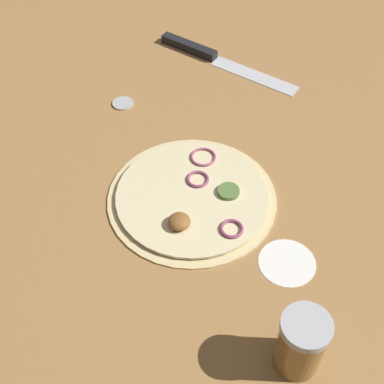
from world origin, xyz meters
TOP-DOWN VIEW (x-y plane):
  - ground_plane at (0.00, 0.00)m, footprint 3.00×3.00m
  - pizza at (0.00, 0.00)m, footprint 0.27×0.27m
  - knife at (-0.31, 0.24)m, footprint 0.30×0.14m
  - spice_jar at (0.30, -0.04)m, footprint 0.06×0.06m
  - loose_cap at (-0.27, 0.02)m, footprint 0.04×0.04m
  - flour_patch at (0.18, 0.05)m, footprint 0.08×0.08m

SIDE VIEW (x-z plane):
  - ground_plane at x=0.00m, z-range 0.00..0.00m
  - flour_patch at x=0.18m, z-range 0.00..0.00m
  - loose_cap at x=-0.27m, z-range 0.00..0.01m
  - pizza at x=0.00m, z-range -0.01..0.02m
  - knife at x=-0.31m, z-range 0.00..0.02m
  - spice_jar at x=0.30m, z-range 0.00..0.10m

